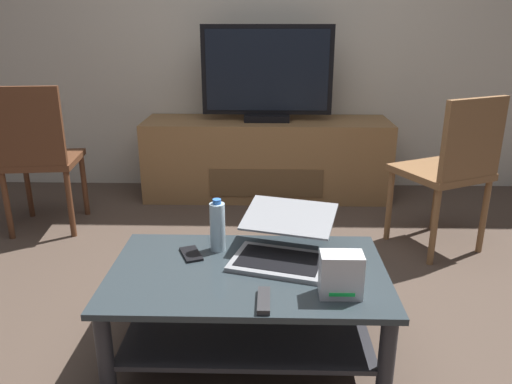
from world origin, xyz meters
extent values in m
plane|color=#4C3D33|center=(0.00, 0.00, 0.00)|extent=(7.68, 7.68, 0.00)
cube|color=beige|center=(0.00, 2.20, 1.40)|extent=(6.40, 0.12, 2.80)
cube|color=#2D383D|center=(-0.03, -0.10, 0.37)|extent=(1.09, 0.66, 0.02)
cube|color=#2D2D33|center=(-0.03, -0.10, 0.13)|extent=(0.96, 0.58, 0.02)
cylinder|color=#2D2D33|center=(-0.53, -0.38, 0.18)|extent=(0.06, 0.06, 0.36)
cylinder|color=#2D2D33|center=(0.46, -0.38, 0.18)|extent=(0.06, 0.06, 0.36)
cylinder|color=#2D2D33|center=(-0.53, 0.18, 0.18)|extent=(0.06, 0.06, 0.36)
cylinder|color=#2D2D33|center=(0.46, 0.18, 0.18)|extent=(0.06, 0.06, 0.36)
cube|color=olive|center=(0.03, 1.88, 0.30)|extent=(1.85, 0.51, 0.59)
cube|color=brown|center=(0.03, 1.62, 0.18)|extent=(0.83, 0.01, 0.21)
cube|color=black|center=(0.03, 1.86, 0.62)|extent=(0.33, 0.20, 0.05)
cube|color=black|center=(0.03, 1.86, 0.96)|extent=(0.96, 0.04, 0.64)
cube|color=black|center=(0.03, 1.84, 0.96)|extent=(0.89, 0.01, 0.57)
cube|color=brown|center=(1.05, 0.97, 0.47)|extent=(0.59, 0.59, 0.04)
cube|color=brown|center=(1.14, 0.79, 0.70)|extent=(0.39, 0.22, 0.46)
cylinder|color=brown|center=(1.14, 1.23, 0.22)|extent=(0.04, 0.04, 0.45)
cylinder|color=brown|center=(0.80, 1.06, 0.22)|extent=(0.04, 0.04, 0.45)
cylinder|color=brown|center=(1.31, 0.89, 0.22)|extent=(0.04, 0.04, 0.45)
cylinder|color=brown|center=(0.97, 0.72, 0.22)|extent=(0.04, 0.04, 0.45)
cube|color=#59331E|center=(-1.41, 1.21, 0.46)|extent=(0.49, 0.49, 0.04)
cube|color=#59331E|center=(-1.38, 1.01, 0.70)|extent=(0.42, 0.08, 0.49)
cylinder|color=#59331E|center=(-1.24, 1.42, 0.22)|extent=(0.04, 0.04, 0.44)
cylinder|color=#59331E|center=(-1.62, 1.38, 0.22)|extent=(0.04, 0.04, 0.44)
cylinder|color=#59331E|center=(-1.20, 1.05, 0.22)|extent=(0.04, 0.04, 0.44)
cylinder|color=#59331E|center=(-1.57, 1.00, 0.22)|extent=(0.04, 0.04, 0.44)
cube|color=gray|center=(0.09, -0.05, 0.39)|extent=(0.43, 0.35, 0.02)
cube|color=black|center=(0.09, -0.05, 0.40)|extent=(0.37, 0.28, 0.00)
cube|color=gray|center=(0.13, 0.11, 0.53)|extent=(0.43, 0.35, 0.07)
cube|color=teal|center=(0.13, 0.10, 0.53)|extent=(0.38, 0.31, 0.06)
cube|color=silver|center=(0.30, -0.28, 0.46)|extent=(0.15, 0.09, 0.16)
cube|color=#19D84C|center=(0.30, -0.33, 0.41)|extent=(0.09, 0.00, 0.01)
cylinder|color=silver|center=(-0.17, 0.08, 0.49)|extent=(0.06, 0.06, 0.21)
cylinder|color=blue|center=(-0.17, 0.08, 0.60)|extent=(0.04, 0.04, 0.02)
cube|color=black|center=(-0.27, 0.02, 0.39)|extent=(0.12, 0.16, 0.01)
cube|color=#2D2D30|center=(0.03, -0.34, 0.39)|extent=(0.05, 0.16, 0.02)
camera|label=1|loc=(0.05, -1.84, 1.31)|focal=34.90mm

